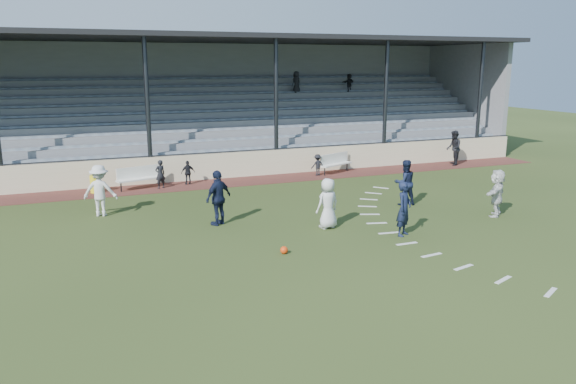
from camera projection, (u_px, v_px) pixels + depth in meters
The scene contains 19 objects.
ground at pixel (321, 255), 15.79m from camera, with size 90.00×90.00×0.00m, color #2D3D19.
cinder_track at pixel (223, 183), 25.31m from camera, with size 34.00×2.00×0.02m, color #4F251F.
retaining_wall at pixel (217, 166), 26.13m from camera, with size 34.00×0.18×1.20m, color beige.
bench_left at pixel (139, 176), 24.02m from camera, with size 2.03×0.99×0.95m.
bench_right at pixel (335, 161), 27.50m from camera, with size 1.99×1.24×0.95m.
trash_bin at pixel (96, 184), 23.31m from camera, with size 0.46×0.46×0.73m, color yellow.
football at pixel (284, 250), 15.91m from camera, with size 0.22×0.22×0.22m, color red.
player_white_lead at pixel (328, 203), 18.25m from camera, with size 0.81×0.53×1.66m, color silver.
player_navy_lead at pixel (404, 209), 17.45m from camera, with size 0.63×0.41×1.72m, color #131A34.
player_navy_mid at pixel (405, 183), 21.25m from camera, with size 0.84×0.66×1.74m, color #131A34.
player_white_wing at pixel (100, 191), 19.70m from camera, with size 1.18×0.68×1.82m, color silver.
player_navy_wing at pixel (218, 198), 18.60m from camera, with size 1.09×0.45×1.85m, color #131A34.
player_white_back at pixel (497, 193), 19.71m from camera, with size 1.55×0.49×1.67m, color silver.
official at pixel (454, 148), 29.47m from camera, with size 0.89×0.69×1.83m, color black.
sub_left_near at pixel (160, 174), 24.05m from camera, with size 0.45×0.30×1.23m, color black.
sub_left_far at pixel (188, 173), 24.84m from camera, with size 0.62×0.26×1.06m, color black.
sub_right at pixel (318, 165), 26.84m from camera, with size 0.66×0.38×1.02m, color black.
grandstand at pixel (194, 122), 30.04m from camera, with size 34.60×9.00×6.61m.
penalty_arc at pixel (442, 239), 17.26m from camera, with size 3.89×14.63×0.01m.
Camera 1 is at (-6.35, -13.61, 5.29)m, focal length 35.00 mm.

